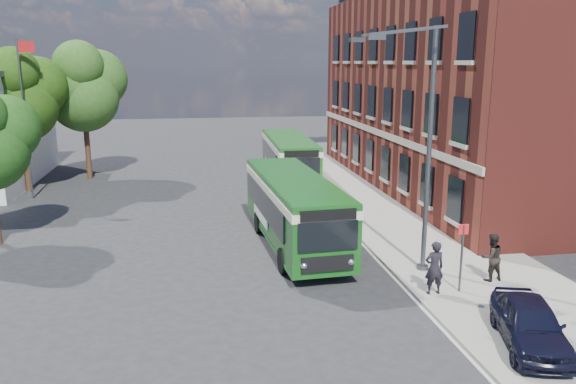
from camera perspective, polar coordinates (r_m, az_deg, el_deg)
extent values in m
plane|color=#252527|center=(22.47, -0.98, -7.18)|extent=(120.00, 120.00, 0.00)
cube|color=gray|center=(31.54, 9.44, -1.24)|extent=(6.00, 48.00, 0.15)
cube|color=beige|center=(30.71, 4.05, -1.62)|extent=(0.12, 48.00, 0.01)
cube|color=maroon|center=(37.10, 18.16, 9.69)|extent=(12.00, 26.00, 12.00)
cube|color=beige|center=(34.93, 9.02, 6.04)|extent=(0.12, 26.00, 0.35)
cylinder|color=#3C3F42|center=(35.26, -25.16, 6.51)|extent=(0.10, 0.10, 9.00)
cube|color=#A41214|center=(35.00, -25.09, 13.23)|extent=(0.90, 0.02, 0.60)
cylinder|color=#3C3F42|center=(21.99, 13.48, -7.61)|extent=(0.44, 0.44, 0.30)
cylinder|color=#3C3F42|center=(20.88, 14.11, 3.64)|extent=(0.18, 0.18, 9.00)
cube|color=#3C3F42|center=(19.61, 12.13, 15.77)|extent=(2.58, 0.46, 0.37)
cube|color=#3C3F42|center=(20.74, 10.86, 15.67)|extent=(2.58, 0.46, 0.37)
cube|color=#3C3F42|center=(18.73, 9.00, 15.27)|extent=(0.55, 0.22, 0.16)
cube|color=#3C3F42|center=(20.79, 7.05, 15.10)|extent=(0.55, 0.22, 0.16)
cylinder|color=#3C3F42|center=(19.92, 17.19, -6.68)|extent=(0.08, 0.08, 2.50)
cube|color=red|center=(19.58, 17.41, -3.65)|extent=(0.35, 0.04, 0.35)
cube|color=#144D16|center=(24.02, 0.62, -1.40)|extent=(3.05, 10.05, 2.45)
cube|color=#144D16|center=(24.37, 0.62, -4.31)|extent=(3.09, 10.09, 0.14)
cube|color=black|center=(24.02, -2.51, -1.11)|extent=(0.53, 8.11, 1.10)
cube|color=black|center=(24.59, 3.36, -0.78)|extent=(0.53, 8.11, 1.10)
cube|color=#EDE9C2|center=(23.83, 0.63, 0.52)|extent=(3.11, 10.11, 0.32)
cube|color=#144D16|center=(23.75, 0.63, 1.36)|extent=(2.94, 9.94, 0.12)
cube|color=black|center=(19.34, 4.08, -4.51)|extent=(2.15, 0.20, 1.05)
cube|color=black|center=(19.12, 4.13, -2.37)|extent=(2.00, 0.19, 0.38)
cube|color=black|center=(19.66, 4.05, -7.29)|extent=(1.90, 0.19, 0.55)
sphere|color=silver|center=(19.46, 1.61, -7.48)|extent=(0.26, 0.26, 0.26)
sphere|color=silver|center=(19.93, 6.39, -7.06)|extent=(0.26, 0.26, 0.26)
cube|color=black|center=(28.72, -1.70, 1.46)|extent=(2.00, 0.19, 0.90)
cube|color=white|center=(24.88, -2.81, -2.40)|extent=(0.22, 3.20, 0.45)
cylinder|color=black|center=(21.21, -0.48, -7.01)|extent=(0.34, 1.01, 1.00)
cylinder|color=black|center=(21.80, 5.58, -6.50)|extent=(0.34, 1.01, 1.00)
cylinder|color=black|center=(26.17, -2.98, -3.09)|extent=(0.34, 1.01, 1.00)
cylinder|color=black|center=(26.66, 1.98, -2.78)|extent=(0.34, 1.01, 1.00)
cube|color=#1C5C1A|center=(36.75, 0.11, 3.67)|extent=(2.75, 9.75, 2.45)
cube|color=#1C5C1A|center=(36.98, 0.11, 1.72)|extent=(2.79, 9.79, 0.14)
cube|color=black|center=(36.86, -1.93, 3.89)|extent=(0.28, 7.89, 1.10)
cube|color=black|center=(37.22, 2.00, 3.98)|extent=(0.28, 7.89, 1.10)
cube|color=#F1EAC6|center=(36.62, 0.11, 4.95)|extent=(2.81, 9.82, 0.32)
cube|color=#1C5C1A|center=(36.57, 0.11, 5.51)|extent=(2.65, 9.65, 0.12)
cube|color=black|center=(31.97, 1.38, 2.57)|extent=(2.15, 0.14, 1.05)
cube|color=black|center=(31.83, 1.39, 3.89)|extent=(2.00, 0.13, 0.38)
cube|color=black|center=(32.16, 1.37, 0.81)|extent=(1.90, 0.13, 0.55)
sphere|color=silver|center=(32.05, -0.13, 0.77)|extent=(0.26, 0.26, 0.26)
sphere|color=silver|center=(32.33, 2.85, 0.86)|extent=(0.26, 0.26, 0.26)
cube|color=black|center=(41.49, -0.87, 5.07)|extent=(2.00, 0.13, 0.90)
cube|color=white|center=(37.67, -2.06, 2.93)|extent=(0.12, 3.20, 0.45)
cylinder|color=black|center=(33.87, -1.10, 0.66)|extent=(0.31, 1.01, 1.00)
cylinder|color=black|center=(34.23, 2.79, 0.78)|extent=(0.31, 1.01, 1.00)
cylinder|color=black|center=(38.82, -2.04, 2.26)|extent=(0.31, 1.01, 1.00)
cylinder|color=black|center=(39.14, 1.37, 2.36)|extent=(0.31, 1.01, 1.00)
imported|color=black|center=(17.11, 23.35, -12.13)|extent=(2.62, 4.15, 1.32)
imported|color=black|center=(19.54, 14.64, -7.45)|extent=(0.69, 0.46, 1.85)
imported|color=black|center=(21.33, 19.96, -6.24)|extent=(0.91, 0.74, 1.73)
sphere|color=#1B4212|center=(27.18, -26.78, 5.76)|extent=(2.92, 2.92, 2.92)
cylinder|color=#372214|center=(38.00, -25.02, 2.87)|extent=(0.36, 0.36, 3.70)
sphere|color=#1F3D0E|center=(37.62, -25.52, 7.91)|extent=(4.38, 4.38, 4.38)
sphere|color=#1F3D0E|center=(37.99, -24.18, 9.74)|extent=(3.70, 3.70, 3.70)
sphere|color=#1F3D0E|center=(37.23, -26.99, 8.77)|extent=(3.37, 3.37, 3.37)
sphere|color=#1F3D0E|center=(36.73, -26.17, 10.79)|extent=(3.03, 3.03, 3.03)
cylinder|color=#372214|center=(40.42, -19.67, 4.03)|extent=(0.36, 0.36, 3.91)
sphere|color=#2A4E1A|center=(40.06, -20.06, 9.06)|extent=(4.62, 4.62, 4.62)
sphere|color=#2A4E1A|center=(40.57, -18.76, 10.83)|extent=(3.91, 3.91, 3.91)
sphere|color=#2A4E1A|center=(39.57, -21.46, 9.94)|extent=(3.56, 3.56, 3.56)
sphere|color=#2A4E1A|center=(39.12, -20.53, 11.95)|extent=(3.20, 3.20, 3.20)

